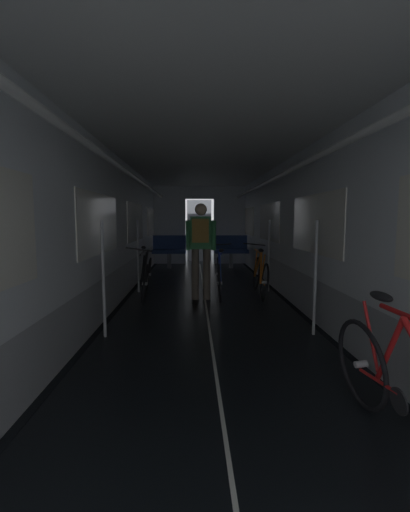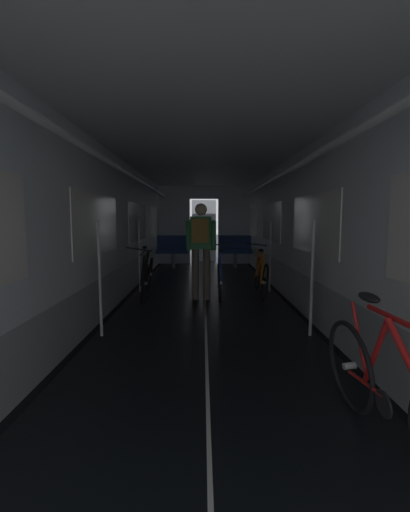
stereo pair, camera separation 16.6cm
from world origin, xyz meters
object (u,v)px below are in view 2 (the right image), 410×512
(person_cyclist_aisle, at_px, (201,242))
(bicycle_blue_in_aisle, at_px, (220,276))
(bench_seat_far_right, at_px, (235,248))
(bicycle_black, at_px, (147,276))
(bicycle_red, at_px, (391,393))
(bench_seat_far_left, at_px, (173,248))
(bicycle_orange, at_px, (261,275))

(person_cyclist_aisle, bearing_deg, bicycle_blue_in_aisle, 38.01)
(bicycle_blue_in_aisle, bearing_deg, bench_seat_far_right, 80.58)
(bicycle_black, height_order, person_cyclist_aisle, person_cyclist_aisle)
(bicycle_red, bearing_deg, bicycle_black, 116.17)
(bench_seat_far_left, xyz_separation_m, bicycle_black, (-0.16, -3.76, -0.19))
(bench_seat_far_left, xyz_separation_m, bicycle_red, (1.98, -8.12, -0.19))
(person_cyclist_aisle, xyz_separation_m, bicycle_blue_in_aisle, (0.34, 0.27, -0.63))
(bicycle_orange, xyz_separation_m, bicycle_blue_in_aisle, (-0.77, -0.04, 0.00))
(bicycle_orange, height_order, bicycle_red, same)
(person_cyclist_aisle, bearing_deg, bicycle_black, 163.77)
(bicycle_orange, bearing_deg, person_cyclist_aisle, -164.49)
(bench_seat_far_left, relative_size, bicycle_orange, 0.58)
(bicycle_black, bearing_deg, bench_seat_far_right, 62.48)
(bicycle_black, relative_size, person_cyclist_aisle, 1.01)
(bench_seat_far_right, distance_m, bicycle_blue_in_aisle, 3.84)
(bicycle_black, bearing_deg, person_cyclist_aisle, -16.23)
(bench_seat_far_left, height_order, bicycle_black, bicycle_black)
(bicycle_black, xyz_separation_m, bicycle_blue_in_aisle, (1.33, -0.02, 0.00))
(bicycle_red, height_order, bicycle_black, bicycle_black)
(bicycle_red, bearing_deg, bicycle_orange, 90.57)
(bicycle_red, xyz_separation_m, person_cyclist_aisle, (-1.15, 4.07, 0.63))
(bench_seat_far_left, bearing_deg, bicycle_black, -92.45)
(person_cyclist_aisle, height_order, bicycle_blue_in_aisle, person_cyclist_aisle)
(bench_seat_far_left, distance_m, person_cyclist_aisle, 4.16)
(bench_seat_far_right, bearing_deg, bicycle_red, -88.72)
(bicycle_red, bearing_deg, bicycle_blue_in_aisle, 100.57)
(bicycle_black, distance_m, bicycle_blue_in_aisle, 1.33)
(person_cyclist_aisle, bearing_deg, bicycle_red, -74.22)
(bench_seat_far_right, relative_size, bicycle_blue_in_aisle, 0.58)
(person_cyclist_aisle, bearing_deg, bench_seat_far_right, 76.55)
(bicycle_orange, distance_m, person_cyclist_aisle, 1.31)
(bench_seat_far_left, xyz_separation_m, bicycle_orange, (1.94, -3.74, -0.19))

